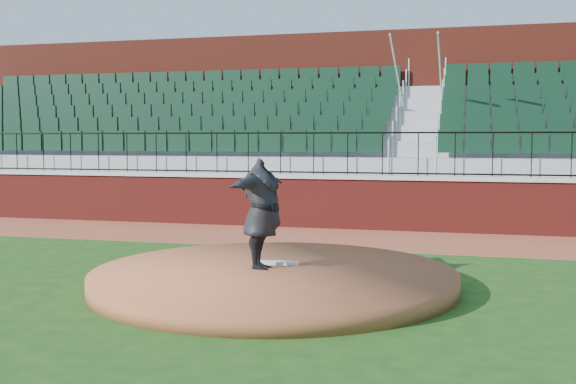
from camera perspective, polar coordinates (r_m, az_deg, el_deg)
name	(u,v)px	position (r m, az deg, el deg)	size (l,w,h in m)	color
ground	(261,291)	(9.86, -2.28, -8.22)	(90.00, 90.00, 0.00)	#1D4413
warning_track	(334,238)	(15.02, 3.86, -3.81)	(34.00, 3.20, 0.01)	brown
field_wall	(347,204)	(16.51, 4.94, -0.99)	(34.00, 0.35, 1.20)	maroon
wall_cap	(347,177)	(16.46, 4.96, 1.26)	(34.00, 0.45, 0.10)	#B7B7B7
wall_railing	(348,154)	(16.44, 4.97, 3.18)	(34.00, 0.05, 1.00)	black
seating_stands	(365,134)	(19.12, 6.41, 4.84)	(34.00, 5.10, 4.60)	gray
concourse_wall	(378,120)	(21.90, 7.52, 5.95)	(34.00, 0.50, 5.50)	maroon
pitchers_mound	(274,278)	(10.12, -1.18, -7.15)	(5.32, 5.32, 0.25)	brown
pitching_rubber	(277,263)	(10.52, -0.93, -5.89)	(0.68, 0.17, 0.05)	silver
pitcher	(262,214)	(10.06, -2.17, -1.82)	(2.00, 0.54, 1.62)	black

